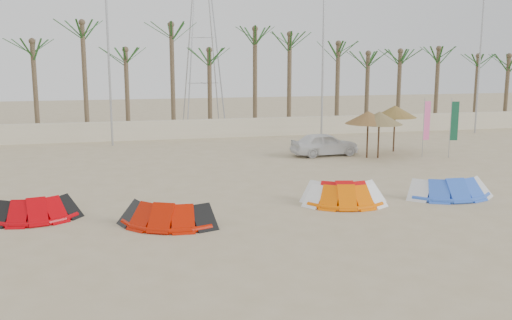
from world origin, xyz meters
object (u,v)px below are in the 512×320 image
object	(u,v)px
car	(325,144)
kite_red_left	(37,208)
kite_red_mid	(166,212)
kite_orange	(342,194)
kite_red_right	(340,189)
kite_blue	(447,186)
parasol_right	(395,111)
parasol_left	(379,118)
parasol_mid	(368,117)

from	to	relation	value
car	kite_red_left	bearing A→B (deg)	120.23
kite_red_mid	kite_orange	bearing A→B (deg)	8.75
kite_red_right	kite_red_left	bearing A→B (deg)	-179.55
kite_red_left	kite_red_right	bearing A→B (deg)	0.45
kite_red_right	kite_red_mid	bearing A→B (deg)	-166.07
kite_blue	parasol_right	distance (m)	11.25
parasol_left	kite_red_mid	bearing A→B (deg)	-141.25
kite_blue	kite_red_right	bearing A→B (deg)	173.60
kite_red_mid	kite_orange	world-z (taller)	same
kite_red_mid	parasol_right	size ratio (longest dim) A/B	1.36
parasol_left	kite_blue	bearing A→B (deg)	-97.68
kite_red_left	kite_blue	distance (m)	15.63
kite_blue	parasol_left	distance (m)	9.08
kite_red_right	parasol_left	size ratio (longest dim) A/B	1.29
kite_red_mid	kite_orange	distance (m)	6.84
kite_red_right	parasol_mid	bearing A→B (deg)	59.66
kite_red_mid	parasol_right	world-z (taller)	parasol_right
kite_orange	parasol_right	world-z (taller)	parasol_right
kite_orange	car	bearing A→B (deg)	73.25
kite_red_right	parasol_mid	xyz separation A→B (m)	(5.01, 8.56, 1.83)
parasol_right	car	bearing A→B (deg)	-175.67
parasol_mid	kite_orange	bearing A→B (deg)	-119.40
kite_red_left	parasol_right	size ratio (longest dim) A/B	1.15
parasol_mid	parasol_right	distance (m)	2.91
kite_red_right	parasol_left	bearing A→B (deg)	56.22
kite_blue	parasol_mid	world-z (taller)	parasol_mid
kite_red_mid	kite_orange	size ratio (longest dim) A/B	1.14
parasol_left	kite_red_left	bearing A→B (deg)	-153.40
parasol_right	car	world-z (taller)	parasol_right
kite_red_mid	kite_red_right	bearing A→B (deg)	13.93
kite_red_left	car	size ratio (longest dim) A/B	0.81
parasol_right	car	xyz separation A→B (m)	(-4.48, -0.34, -1.73)
car	kite_red_right	bearing A→B (deg)	158.55
kite_orange	parasol_left	xyz separation A→B (m)	(5.77, 9.02, 1.82)
kite_red_right	parasol_mid	size ratio (longest dim) A/B	1.28
parasol_left	parasol_right	xyz separation A→B (m)	(1.87, 1.83, 0.15)
parasol_right	kite_blue	bearing A→B (deg)	-106.02
kite_blue	parasol_mid	size ratio (longest dim) A/B	1.35
kite_orange	kite_blue	bearing A→B (deg)	2.43
parasol_mid	parasol_right	xyz separation A→B (m)	(2.43, 1.59, 0.13)
kite_red_left	kite_red_mid	distance (m)	4.59
parasol_right	kite_orange	bearing A→B (deg)	-125.17
kite_blue	car	xyz separation A→B (m)	(-1.42, 10.31, 0.24)
parasol_left	parasol_right	distance (m)	2.62
kite_red_mid	parasol_mid	bearing A→B (deg)	40.68
kite_orange	parasol_left	size ratio (longest dim) A/B	1.26
kite_red_mid	kite_blue	size ratio (longest dim) A/B	1.06
kite_red_mid	parasol_left	size ratio (longest dim) A/B	1.44
parasol_left	parasol_mid	size ratio (longest dim) A/B	0.99
kite_orange	parasol_right	size ratio (longest dim) A/B	1.19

